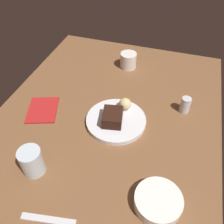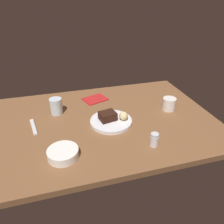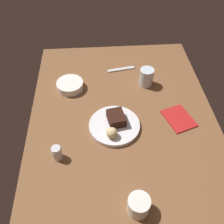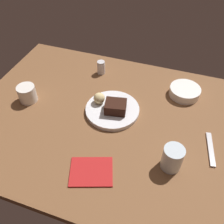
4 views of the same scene
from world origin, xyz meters
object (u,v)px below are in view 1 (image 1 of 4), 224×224
Objects in this scene: dessert_plate at (116,121)px; coffee_cup at (128,60)px; bread_roll at (125,104)px; water_glass at (32,161)px; side_bowl at (158,202)px; chocolate_cake_slice at (113,117)px; dessert_spoon at (48,220)px; folded_napkin at (43,110)px; salt_shaker at (185,105)px.

coffee_cup reaches higher than dessert_plate.
bread_roll is (-6.35, 1.58, 3.27)cm from dessert_plate.
water_glass reaches higher than side_bowl.
chocolate_cake_slice reaches higher than dessert_spoon.
dessert_plate is at bearing -13.99° from bread_roll.
folded_napkin is (1.04, -28.44, -3.74)cm from chocolate_cake_slice.
salt_shaker is (-13.82, 23.45, 2.25)cm from dessert_plate.
chocolate_cake_slice is 28.71cm from folded_napkin.
coffee_cup reaches higher than dessert_spoon.
water_glass reaches higher than salt_shaker.
chocolate_cake_slice is 38.53cm from coffee_cup.
coffee_cup is 0.53× the size of folded_napkin.
coffee_cup is (-38.29, -4.28, -0.44)cm from chocolate_cake_slice.
side_bowl is (-0.38, 38.46, -2.68)cm from water_glass.
bread_roll is (-7.98, 2.44, 0.16)cm from chocolate_cake_slice.
side_bowl reaches higher than dessert_spoon.
water_glass reaches higher than chocolate_cake_slice.
water_glass is at bearing -34.33° from chocolate_cake_slice.
dessert_plate is 29.43cm from folded_napkin.
salt_shaker is at bearing 108.85° from bread_roll.
dessert_plate is at bearing 95.20° from folded_napkin.
bread_roll reaches higher than dessert_spoon.
water_glass is 27.17cm from folded_napkin.
water_glass is 0.61× the size of dessert_spoon.
salt_shaker is 61.59cm from dessert_spoon.
coffee_cup is at bearing 148.43° from folded_napkin.
dessert_spoon is at bearing 31.25° from folded_napkin.
coffee_cup is 76.51cm from dessert_spoon.
dessert_plate reaches higher than folded_napkin.
water_glass is at bearing -89.43° from side_bowl.
coffee_cup is (-30.30, -6.72, -0.60)cm from bread_roll.
salt_shaker is at bearing 51.38° from coffee_cup.
coffee_cup is 0.51× the size of dessert_spoon.
side_bowl is 30.01cm from dessert_spoon.
dessert_plate is 2.41× the size of water_glass.
coffee_cup is at bearing -173.63° from chocolate_cake_slice.
folded_napkin is (16.48, -52.75, -2.89)cm from salt_shaker.
folded_napkin is at bearing -155.68° from water_glass.
water_glass is at bearing -57.49° from dessert_spoon.
water_glass reaches higher than coffee_cup.
salt_shaker is 0.45× the size of folded_napkin.
coffee_cup reaches higher than chocolate_cake_slice.
salt_shaker is 0.43× the size of dessert_spoon.
dessert_plate is at bearing -109.36° from dessert_spoon.
salt_shaker is 58.45cm from water_glass.
dessert_plate is at bearing -59.49° from salt_shaker.
bread_roll is at bearing -71.15° from salt_shaker.
salt_shaker reaches higher than dessert_spoon.
chocolate_cake_slice is at bearing 6.37° from coffee_cup.
bread_roll is 31.05cm from coffee_cup.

